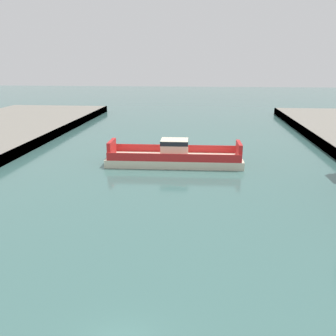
# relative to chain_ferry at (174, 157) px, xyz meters

# --- Properties ---
(chain_ferry) EXTENTS (19.12, 6.07, 3.59)m
(chain_ferry) POSITION_rel_chain_ferry_xyz_m (0.00, 0.00, 0.00)
(chain_ferry) COLOR beige
(chain_ferry) RESTS_ON ground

